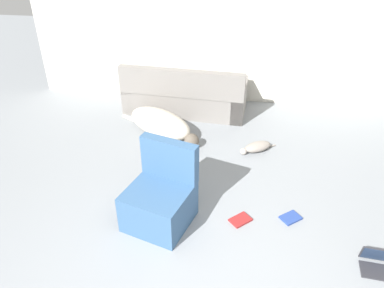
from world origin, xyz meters
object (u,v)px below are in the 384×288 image
(couch, at_px, (185,96))
(book_blue, at_px, (291,218))
(laptop_open, at_px, (376,261))
(side_chair, at_px, (161,199))
(dog, at_px, (161,124))
(cat, at_px, (257,147))
(book_red, at_px, (240,220))

(couch, xyz_separation_m, book_blue, (1.61, -2.51, -0.27))
(couch, height_order, laptop_open, couch)
(couch, distance_m, laptop_open, 3.90)
(couch, relative_size, side_chair, 2.27)
(couch, xyz_separation_m, laptop_open, (2.38, -3.08, -0.21))
(dog, xyz_separation_m, cat, (1.47, -0.28, -0.12))
(couch, relative_size, book_red, 7.49)
(dog, xyz_separation_m, book_red, (1.28, -1.77, -0.18))
(side_chair, bearing_deg, dog, 119.29)
(laptop_open, relative_size, book_blue, 1.17)
(cat, bearing_deg, side_chair, 23.54)
(laptop_open, distance_m, book_red, 1.42)
(dog, distance_m, laptop_open, 3.45)
(couch, bearing_deg, book_blue, 126.57)
(book_red, bearing_deg, couch, 111.57)
(book_red, relative_size, book_blue, 1.02)
(dog, xyz_separation_m, side_chair, (0.39, -1.87, 0.11))
(dog, height_order, book_red, dog)
(dog, distance_m, book_blue, 2.50)
(couch, bearing_deg, dog, 77.64)
(dog, distance_m, cat, 1.51)
(couch, height_order, side_chair, side_chair)
(cat, height_order, book_red, cat)
(dog, relative_size, side_chair, 1.56)
(dog, height_order, laptop_open, dog)
(laptop_open, relative_size, book_red, 1.15)
(book_red, distance_m, side_chair, 0.94)
(book_blue, height_order, side_chair, side_chair)
(couch, distance_m, cat, 1.68)
(book_red, bearing_deg, side_chair, -173.75)
(cat, bearing_deg, book_blue, 73.35)
(cat, xyz_separation_m, side_chair, (-1.08, -1.59, 0.23))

